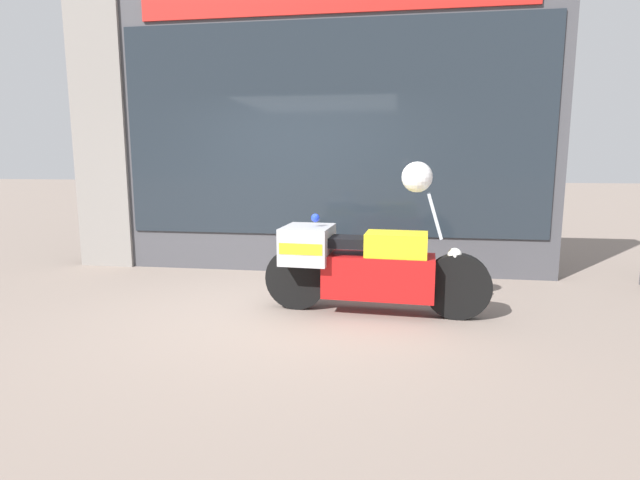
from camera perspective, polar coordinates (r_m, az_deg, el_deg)
The scene contains 5 objects.
ground_plane at distance 5.42m, azimuth -5.40°, elevation -7.93°, with size 60.00×60.00×0.00m, color gray.
shop_building at distance 7.22m, azimuth -4.83°, elevation 11.91°, with size 6.84×0.55×3.85m.
window_display at distance 7.20m, azimuth 1.07°, elevation 0.45°, with size 5.57×0.30×2.10m.
paramedic_motorcycle at distance 5.20m, azimuth 4.75°, elevation -2.73°, with size 2.34×0.66×1.27m.
white_helmet at distance 5.05m, azimuth 11.03°, elevation 7.08°, with size 0.30×0.30×0.30m, color white.
Camera 1 is at (1.28, -5.02, 1.61)m, focal length 28.00 mm.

